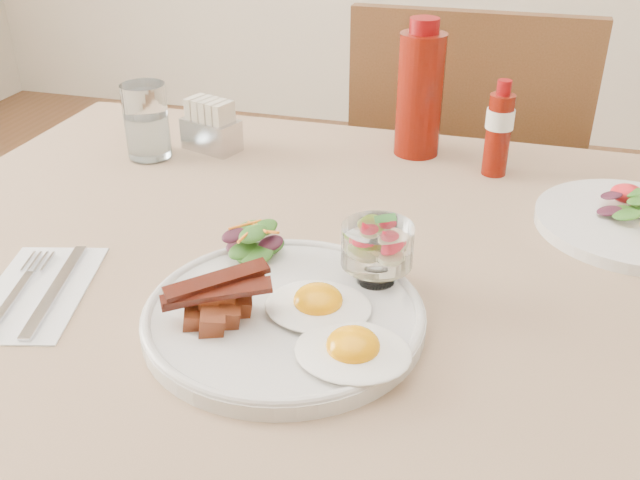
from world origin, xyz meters
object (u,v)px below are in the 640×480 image
at_px(main_plate, 284,317).
at_px(water_glass, 147,126).
at_px(table, 412,338).
at_px(chair_far, 461,203).
at_px(fruit_cup, 377,246).
at_px(sugar_caddy, 211,128).
at_px(ketchup_bottle, 420,93).
at_px(hot_sauce_bottle, 499,130).

xyz_separation_m(main_plate, water_glass, (-0.33, 0.36, 0.04)).
distance_m(table, chair_far, 0.68).
relative_size(fruit_cup, sugar_caddy, 0.78).
distance_m(table, main_plate, 0.20).
bearing_deg(ketchup_bottle, water_glass, -162.00).
bearing_deg(water_glass, main_plate, -46.85).
distance_m(main_plate, water_glass, 0.49).
distance_m(table, hot_sauce_bottle, 0.35).
relative_size(table, main_plate, 4.75).
height_order(fruit_cup, sugar_caddy, fruit_cup).
bearing_deg(chair_far, ketchup_bottle, -100.54).
xyz_separation_m(fruit_cup, water_glass, (-0.41, 0.28, -0.01)).
bearing_deg(hot_sauce_bottle, ketchup_bottle, 158.16).
bearing_deg(fruit_cup, main_plate, -133.83).
xyz_separation_m(ketchup_bottle, sugar_caddy, (-0.31, -0.07, -0.06)).
bearing_deg(sugar_caddy, hot_sauce_bottle, 21.47).
relative_size(chair_far, hot_sauce_bottle, 6.75).
xyz_separation_m(table, hot_sauce_bottle, (0.06, 0.30, 0.16)).
bearing_deg(main_plate, fruit_cup, 46.17).
bearing_deg(main_plate, ketchup_bottle, 83.57).
bearing_deg(sugar_caddy, fruit_cup, -26.76).
bearing_deg(fruit_cup, chair_far, 87.08).
height_order(main_plate, sugar_caddy, sugar_caddy).
relative_size(main_plate, sugar_caddy, 2.86).
bearing_deg(hot_sauce_bottle, sugar_caddy, -176.79).
bearing_deg(ketchup_bottle, fruit_cup, -86.94).
bearing_deg(chair_far, fruit_cup, -92.92).
bearing_deg(sugar_caddy, main_plate, -39.89).
bearing_deg(hot_sauce_bottle, table, -101.70).
height_order(table, fruit_cup, fruit_cup).
distance_m(main_plate, fruit_cup, 0.12).
relative_size(hot_sauce_bottle, sugar_caddy, 1.41).
xyz_separation_m(ketchup_bottle, hot_sauce_bottle, (0.12, -0.05, -0.03)).
relative_size(main_plate, fruit_cup, 3.69).
bearing_deg(table, sugar_caddy, 142.65).
relative_size(chair_far, fruit_cup, 12.27).
bearing_deg(main_plate, hot_sauce_bottle, 67.98).
bearing_deg(chair_far, water_glass, -135.51).
distance_m(chair_far, fruit_cup, 0.77).
relative_size(hot_sauce_bottle, water_glass, 1.23).
height_order(chair_far, fruit_cup, chair_far).
relative_size(table, fruit_cup, 17.55).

